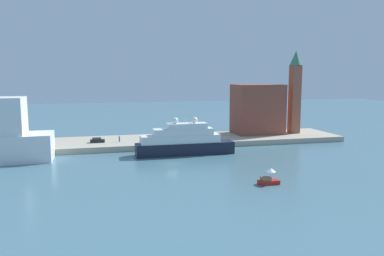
# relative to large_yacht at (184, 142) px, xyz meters

# --- Properties ---
(ground) EXTENTS (400.00, 400.00, 0.00)m
(ground) POSITION_rel_large_yacht_xyz_m (-4.77, -9.33, -3.18)
(ground) COLOR slate
(quay_dock) EXTENTS (110.00, 18.95, 1.50)m
(quay_dock) POSITION_rel_large_yacht_xyz_m (-4.77, 16.15, -2.42)
(quay_dock) COLOR #ADA38E
(quay_dock) RESTS_ON ground
(large_yacht) EXTENTS (24.37, 4.71, 11.50)m
(large_yacht) POSITION_rel_large_yacht_xyz_m (0.00, 0.00, 0.00)
(large_yacht) COLOR black
(large_yacht) RESTS_ON ground
(small_motorboat) EXTENTS (3.80, 1.75, 2.92)m
(small_motorboat) POSITION_rel_large_yacht_xyz_m (8.86, -29.58, -2.14)
(small_motorboat) COLOR #B22319
(small_motorboat) RESTS_ON ground
(harbor_building) EXTENTS (14.56, 10.22, 15.14)m
(harbor_building) POSITION_rel_large_yacht_xyz_m (27.81, 19.00, 5.90)
(harbor_building) COLOR brown
(harbor_building) RESTS_ON quay_dock
(bell_tower) EXTENTS (3.81, 3.81, 25.40)m
(bell_tower) POSITION_rel_large_yacht_xyz_m (39.38, 17.17, 12.15)
(bell_tower) COLOR #93513D
(bell_tower) RESTS_ON quay_dock
(parked_car) EXTENTS (3.83, 1.61, 1.33)m
(parked_car) POSITION_rel_large_yacht_xyz_m (-20.65, 14.13, -1.10)
(parked_car) COLOR black
(parked_car) RESTS_ON quay_dock
(person_figure) EXTENTS (0.36, 0.36, 1.70)m
(person_figure) POSITION_rel_large_yacht_xyz_m (-14.76, 14.05, -0.89)
(person_figure) COLOR #334C8C
(person_figure) RESTS_ON quay_dock
(mooring_bollard) EXTENTS (0.41, 0.41, 0.75)m
(mooring_bollard) POSITION_rel_large_yacht_xyz_m (-5.94, 7.68, -1.30)
(mooring_bollard) COLOR black
(mooring_bollard) RESTS_ON quay_dock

